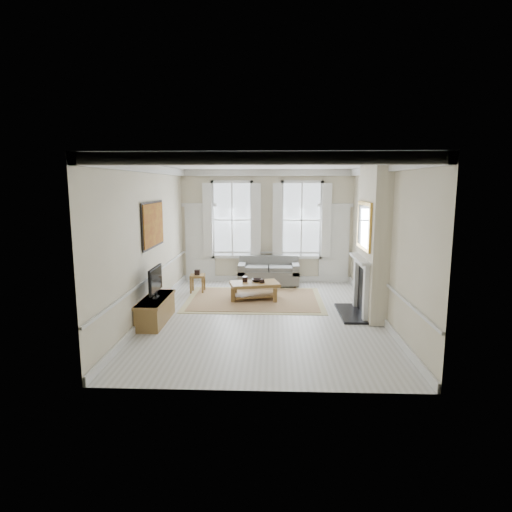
{
  "coord_description": "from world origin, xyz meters",
  "views": [
    {
      "loc": [
        0.19,
        -9.38,
        2.95
      ],
      "look_at": [
        -0.22,
        0.8,
        1.25
      ],
      "focal_mm": 30.0,
      "sensor_mm": 36.0,
      "label": 1
    }
  ],
  "objects_px": {
    "coffee_table": "(255,285)",
    "tv_stand": "(156,310)",
    "sofa": "(269,273)",
    "side_table": "(198,279)"
  },
  "relations": [
    {
      "from": "sofa",
      "to": "coffee_table",
      "type": "distance_m",
      "value": 1.77
    },
    {
      "from": "sofa",
      "to": "tv_stand",
      "type": "relative_size",
      "value": 1.17
    },
    {
      "from": "sofa",
      "to": "coffee_table",
      "type": "relative_size",
      "value": 1.31
    },
    {
      "from": "side_table",
      "to": "tv_stand",
      "type": "bearing_deg",
      "value": -99.66
    },
    {
      "from": "sofa",
      "to": "tv_stand",
      "type": "height_order",
      "value": "sofa"
    },
    {
      "from": "side_table",
      "to": "tv_stand",
      "type": "distance_m",
      "value": 2.69
    },
    {
      "from": "sofa",
      "to": "tv_stand",
      "type": "bearing_deg",
      "value": -123.43
    },
    {
      "from": "coffee_table",
      "to": "tv_stand",
      "type": "relative_size",
      "value": 0.9
    },
    {
      "from": "coffee_table",
      "to": "side_table",
      "type": "bearing_deg",
      "value": 142.31
    },
    {
      "from": "coffee_table",
      "to": "tv_stand",
      "type": "xyz_separation_m",
      "value": [
        -2.06,
        -1.92,
        -0.11
      ]
    }
  ]
}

